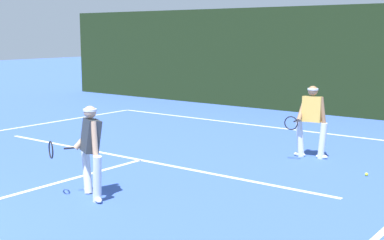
{
  "coord_description": "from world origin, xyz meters",
  "views": [
    {
      "loc": [
        7.57,
        -1.75,
        2.67
      ],
      "look_at": [
        1.38,
        6.42,
        1.0
      ],
      "focal_mm": 49.92,
      "sensor_mm": 36.0,
      "label": 1
    }
  ],
  "objects_px": {
    "player_far": "(311,119)",
    "tennis_ball": "(366,174)",
    "tennis_ball_extra": "(84,150)",
    "player_near": "(90,148)"
  },
  "relations": [
    {
      "from": "player_near",
      "to": "tennis_ball",
      "type": "height_order",
      "value": "player_near"
    },
    {
      "from": "player_far",
      "to": "tennis_ball",
      "type": "bearing_deg",
      "value": 143.64
    },
    {
      "from": "player_near",
      "to": "tennis_ball_extra",
      "type": "height_order",
      "value": "player_near"
    },
    {
      "from": "player_far",
      "to": "tennis_ball",
      "type": "height_order",
      "value": "player_far"
    },
    {
      "from": "tennis_ball_extra",
      "to": "player_near",
      "type": "bearing_deg",
      "value": -39.6
    },
    {
      "from": "player_near",
      "to": "tennis_ball",
      "type": "relative_size",
      "value": 23.12
    },
    {
      "from": "player_far",
      "to": "player_near",
      "type": "bearing_deg",
      "value": 61.77
    },
    {
      "from": "player_far",
      "to": "tennis_ball",
      "type": "relative_size",
      "value": 23.76
    },
    {
      "from": "player_far",
      "to": "tennis_ball",
      "type": "distance_m",
      "value": 1.88
    },
    {
      "from": "player_far",
      "to": "tennis_ball",
      "type": "xyz_separation_m",
      "value": [
        1.51,
        -0.77,
        -0.82
      ]
    }
  ]
}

